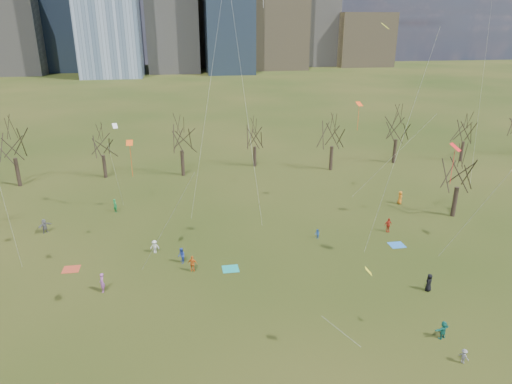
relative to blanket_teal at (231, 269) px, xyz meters
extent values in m
plane|color=black|center=(2.96, -9.55, -0.01)|extent=(500.00, 500.00, 0.00)
cube|color=#384C66|center=(-57.04, 210.45, 32.48)|extent=(25.00, 25.00, 65.00)
cube|color=slate|center=(72.96, 220.45, 28.98)|extent=(22.00, 22.00, 58.00)
cube|color=#726347|center=(7.96, 230.45, 23.98)|extent=(30.00, 30.00, 48.00)
cube|color=slate|center=(-82.04, 200.45, 17.98)|extent=(35.00, 30.00, 36.00)
cube|color=#726347|center=(97.96, 215.45, 13.98)|extent=(30.00, 28.00, 28.00)
cylinder|color=black|center=(-28.04, 29.45, 2.12)|extent=(0.55, 0.55, 4.28)
cylinder|color=black|center=(-16.04, 31.45, 1.79)|extent=(0.52, 0.52, 3.60)
cylinder|color=black|center=(-4.04, 30.45, 2.01)|extent=(0.54, 0.54, 4.05)
cylinder|color=black|center=(7.96, 33.45, 1.67)|extent=(0.51, 0.51, 3.38)
cylinder|color=black|center=(19.96, 29.45, 1.97)|extent=(0.54, 0.54, 3.96)
cylinder|color=black|center=(31.96, 31.45, 2.05)|extent=(0.54, 0.54, 4.14)
cylinder|color=black|center=(43.96, 30.45, 1.74)|extent=(0.52, 0.52, 3.51)
cylinder|color=black|center=(28.96, 8.45, 1.90)|extent=(0.53, 0.53, 3.83)
cube|color=teal|center=(0.00, 0.00, 0.00)|extent=(1.60, 1.50, 0.03)
cube|color=blue|center=(18.46, 2.10, 0.00)|extent=(1.60, 1.50, 0.03)
cube|color=#AF3B23|center=(-15.44, 2.52, 0.00)|extent=(1.60, 1.50, 0.03)
imported|color=slate|center=(14.81, -15.85, 0.55)|extent=(0.73, 0.84, 1.13)
imported|color=#D55C17|center=(-3.66, 0.16, 0.82)|extent=(1.05, 0.68, 1.66)
imported|color=#197466|center=(14.81, -13.11, 0.73)|extent=(1.45, 0.83, 1.49)
imported|color=black|center=(17.17, -6.79, 0.82)|extent=(0.96, 0.96, 1.68)
imported|color=#9B4E9D|center=(-11.78, -2.08, 0.90)|extent=(0.51, 0.71, 1.83)
imported|color=blue|center=(10.36, 5.09, 0.55)|extent=(0.56, 0.64, 1.12)
imported|color=silver|center=(-7.45, 4.68, 0.70)|extent=(1.00, 0.67, 1.44)
imported|color=#B62D1A|center=(18.92, 5.45, 0.84)|extent=(1.04, 0.54, 1.71)
imported|color=#5C5B60|center=(-20.09, 11.77, 0.84)|extent=(1.52, 1.44, 1.72)
imported|color=#CB6916|center=(24.26, 13.41, 0.88)|extent=(0.59, 0.88, 1.78)
imported|color=#1B7B37|center=(-12.84, 16.77, 0.87)|extent=(0.74, 0.76, 1.76)
imported|color=#263FA5|center=(-4.70, 2.02, 0.80)|extent=(0.76, 0.90, 1.64)
plane|color=#E55013|center=(-8.31, -1.14, 13.36)|extent=(0.78, 0.69, 0.35)
cylinder|color=silver|center=(-5.79, -5.57, 7.37)|extent=(5.05, 8.87, 11.98)
cylinder|color=#E55013|center=(-8.31, -1.14, 11.78)|extent=(0.04, 0.04, 2.70)
plane|color=yellow|center=(13.20, -1.30, 22.46)|extent=(0.97, 1.02, 0.47)
cylinder|color=silver|center=(13.79, -4.54, 11.92)|extent=(1.20, 6.50, 21.08)
plane|color=red|center=(20.00, -3.33, 12.31)|extent=(1.39, 1.37, 0.60)
cylinder|color=silver|center=(21.14, -5.89, 6.85)|extent=(2.30, 5.13, 10.94)
cylinder|color=red|center=(20.00, -3.33, 10.42)|extent=(0.04, 0.04, 3.15)
cylinder|color=silver|center=(2.45, 4.33, 13.87)|extent=(3.86, 4.68, 24.97)
cylinder|color=silver|center=(-1.39, 8.11, 13.75)|extent=(4.09, 3.53, 24.72)
plane|color=#FF4C15|center=(17.55, 13.51, 13.47)|extent=(1.10, 1.02, 0.45)
cylinder|color=silver|center=(20.53, 9.81, 7.43)|extent=(5.98, 7.43, 12.09)
cylinder|color=#FF4C15|center=(17.55, 13.51, 11.68)|extent=(0.04, 0.04, 3.00)
plane|color=yellow|center=(7.54, -14.69, 7.46)|extent=(0.62, 0.76, 0.48)
cylinder|color=silver|center=(5.30, -16.79, 4.42)|extent=(4.49, 4.23, 6.09)
cylinder|color=silver|center=(31.86, 11.22, 17.34)|extent=(6.85, 7.15, 31.91)
plane|color=silver|center=(-11.63, 15.54, 11.38)|extent=(0.92, 0.79, 0.53)
cylinder|color=silver|center=(-11.47, 11.22, 6.38)|extent=(0.33, 8.66, 10.00)
cylinder|color=silver|center=(-18.77, -1.28, 8.36)|extent=(1.18, 4.91, 13.96)
camera|label=1|loc=(-4.05, -39.23, 22.68)|focal=32.00mm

